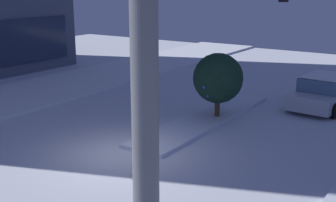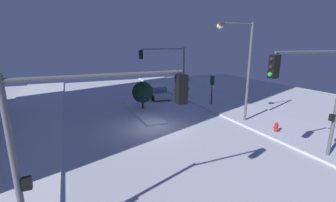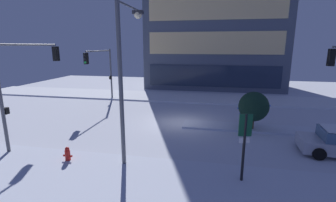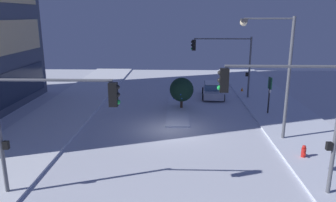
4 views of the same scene
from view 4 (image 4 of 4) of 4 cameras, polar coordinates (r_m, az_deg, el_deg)
ground at (r=23.15m, az=0.58°, el=-5.10°), size 52.00×52.00×0.00m
curb_strip_near at (r=24.68m, az=22.28°, el=-4.80°), size 52.00×5.20×0.14m
curb_strip_far at (r=25.02m, az=-20.79°, el=-4.39°), size 52.00×5.20×0.14m
median_strip at (r=27.77m, az=1.72°, el=-1.52°), size 9.00×1.80×0.14m
car_near at (r=32.36m, az=7.96°, el=1.89°), size 4.59×2.35×1.49m
traffic_light_corner_far_left at (r=14.67m, az=-20.53°, el=-2.09°), size 0.32×5.44×5.53m
traffic_light_corner_near_right at (r=31.49m, az=10.27°, el=7.85°), size 0.32×5.76×5.97m
traffic_light_corner_near_left at (r=14.62m, az=20.90°, el=-0.73°), size 0.32×5.28×6.09m
street_lamp_arched at (r=21.12m, az=18.45°, el=6.58°), size 0.56×3.32×7.88m
fire_hydrant at (r=20.02m, az=22.80°, el=-8.36°), size 0.48×0.26×0.85m
parking_info_sign at (r=27.33m, az=17.47°, el=1.72°), size 0.55×0.17×3.12m
decorated_tree_median at (r=27.74m, az=2.42°, el=2.02°), size 2.12×2.06×2.77m
construction_cone at (r=35.08m, az=12.93°, el=1.94°), size 0.36×0.36×0.55m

